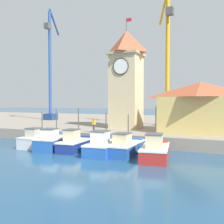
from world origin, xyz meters
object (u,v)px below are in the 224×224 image
object	(u,v)px
fishing_boat_center	(125,147)
fishing_boat_far_left	(39,140)
fishing_boat_mid_right	(155,150)
dock_worker_near_tower	(94,125)
port_crane_near	(167,75)
port_crane_far	(50,78)
fishing_boat_mid_left	(103,146)
warehouse_right	(200,107)
fishing_boat_left_inner	(75,143)
clock_tower	(126,77)
fishing_boat_left_outer	(54,141)

from	to	relation	value
fishing_boat_center	fishing_boat_far_left	bearing A→B (deg)	-179.97
fishing_boat_mid_right	dock_worker_near_tower	bearing A→B (deg)	147.73
fishing_boat_mid_right	port_crane_near	distance (m)	19.17
port_crane_near	fishing_boat_mid_right	bearing A→B (deg)	-80.73
port_crane_near	port_crane_far	world-z (taller)	port_crane_far
fishing_boat_mid_left	warehouse_right	distance (m)	12.77
fishing_boat_far_left	fishing_boat_mid_left	world-z (taller)	fishing_boat_mid_left
fishing_boat_far_left	fishing_boat_left_inner	world-z (taller)	fishing_boat_left_inner
fishing_boat_left_inner	fishing_boat_mid_left	xyz separation A→B (m)	(3.15, -0.36, 0.02)
clock_tower	dock_worker_near_tower	distance (m)	8.59
clock_tower	port_crane_far	size ratio (longest dim) A/B	0.68
fishing_boat_far_left	fishing_boat_left_outer	size ratio (longest dim) A/B	0.95
fishing_boat_left_inner	warehouse_right	xyz separation A→B (m)	(10.37, 9.61, 3.41)
fishing_boat_left_outer	fishing_boat_mid_left	bearing A→B (deg)	-1.79
fishing_boat_left_inner	fishing_boat_far_left	bearing A→B (deg)	176.16
fishing_boat_left_outer	fishing_boat_mid_left	size ratio (longest dim) A/B	0.89
port_crane_near	fishing_boat_left_inner	bearing A→B (deg)	-106.99
clock_tower	port_crane_near	size ratio (longest dim) A/B	0.73
clock_tower	fishing_boat_left_inner	bearing A→B (deg)	-95.28
fishing_boat_left_outer	port_crane_near	xyz separation A→B (m)	(7.47, 16.85, 7.78)
fishing_boat_left_outer	dock_worker_near_tower	world-z (taller)	fishing_boat_left_outer
fishing_boat_mid_right	warehouse_right	xyz separation A→B (m)	(2.46, 10.22, 3.38)
fishing_boat_far_left	port_crane_far	distance (m)	24.81
fishing_boat_left_inner	fishing_boat_center	world-z (taller)	fishing_boat_left_inner
fishing_boat_mid_left	port_crane_far	size ratio (longest dim) A/B	0.26
clock_tower	port_crane_near	xyz separation A→B (m)	(4.09, 5.82, 0.64)
fishing_boat_far_left	dock_worker_near_tower	xyz separation A→B (m)	(4.12, 4.41, 1.36)
fishing_boat_mid_right	port_crane_far	distance (m)	33.76
fishing_boat_far_left	fishing_boat_left_inner	xyz separation A→B (m)	(4.66, -0.31, -0.01)
fishing_boat_left_inner	fishing_boat_mid_right	xyz separation A→B (m)	(7.91, -0.61, 0.02)
fishing_boat_left_outer	fishing_boat_mid_left	distance (m)	5.53
fishing_boat_mid_left	warehouse_right	world-z (taller)	warehouse_right
clock_tower	fishing_boat_mid_left	bearing A→B (deg)	-79.16
dock_worker_near_tower	warehouse_right	bearing A→B (deg)	24.13
fishing_boat_center	fishing_boat_mid_right	distance (m)	3.06
fishing_boat_mid_left	port_crane_near	world-z (taller)	port_crane_near
fishing_boat_far_left	fishing_boat_mid_right	size ratio (longest dim) A/B	0.89
fishing_boat_far_left	warehouse_right	world-z (taller)	warehouse_right
port_crane_near	dock_worker_near_tower	xyz separation A→B (m)	(-5.63, -11.94, -6.46)
port_crane_far	dock_worker_near_tower	xyz separation A→B (m)	(17.26, -14.82, -7.20)
fishing_boat_mid_left	fishing_boat_center	world-z (taller)	fishing_boat_mid_left
fishing_boat_mid_left	fishing_boat_center	bearing A→B (deg)	20.30
fishing_boat_mid_right	clock_tower	size ratio (longest dim) A/B	0.36
fishing_boat_center	port_crane_near	size ratio (longest dim) A/B	0.26
fishing_boat_mid_left	fishing_boat_mid_right	xyz separation A→B (m)	(4.76, -0.25, 0.00)
fishing_boat_center	port_crane_far	bearing A→B (deg)	139.85
fishing_boat_far_left	fishing_boat_mid_right	distance (m)	12.60
fishing_boat_far_left	fishing_boat_left_outer	xyz separation A→B (m)	(2.28, -0.50, 0.03)
warehouse_right	port_crane_near	size ratio (longest dim) A/B	0.45
fishing_boat_mid_left	fishing_boat_center	distance (m)	1.97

